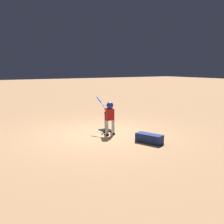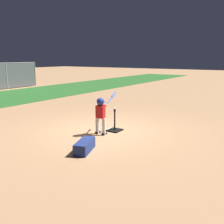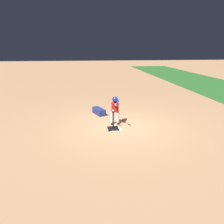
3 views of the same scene
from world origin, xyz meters
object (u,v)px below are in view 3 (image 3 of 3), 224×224
Objects in this scene: batting_tee at (113,127)px; equipment_bag at (99,111)px; baseball at (113,111)px; batter_child at (115,107)px.

equipment_bag is (-2.02, -0.41, 0.05)m from batting_tee.
batting_tee is at bearing -9.55° from equipment_bag.
batting_tee is at bearing 116.57° from baseball.
baseball is at bearing -15.16° from batter_child.
batting_tee is 0.56× the size of batter_child.
baseball reaches higher than batting_tee.
equipment_bag is (-2.02, -0.41, -0.60)m from baseball.
batter_child reaches higher than equipment_bag.
equipment_bag is (-1.48, -0.55, -0.59)m from batter_child.
batting_tee reaches higher than equipment_bag.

